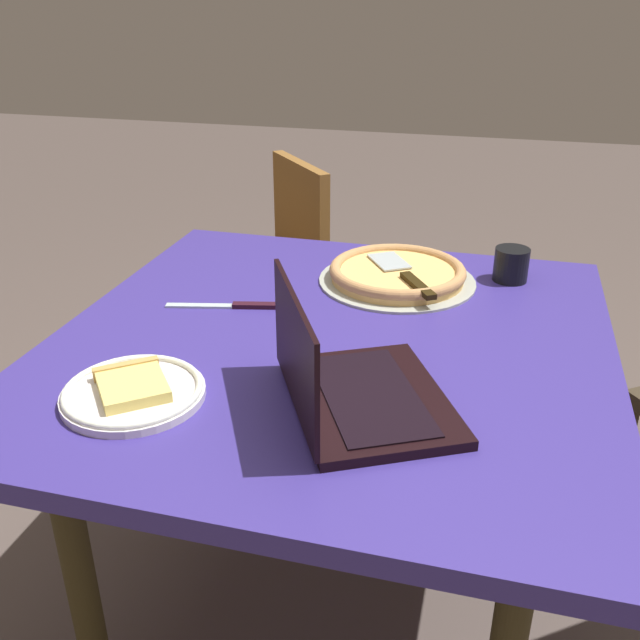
{
  "coord_description": "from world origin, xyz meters",
  "views": [
    {
      "loc": [
        -1.2,
        -0.3,
        1.37
      ],
      "look_at": [
        0.03,
        0.03,
        0.76
      ],
      "focal_mm": 39.36,
      "sensor_mm": 36.0,
      "label": 1
    }
  ],
  "objects_px": {
    "pizza_tray": "(397,274)",
    "drink_cup": "(511,264)",
    "dining_table": "(331,372)",
    "pizza_plate": "(133,391)",
    "chair_far": "(270,266)",
    "laptop": "(349,386)",
    "table_knife": "(235,306)"
  },
  "relations": [
    {
      "from": "pizza_plate",
      "to": "pizza_tray",
      "type": "distance_m",
      "value": 0.71
    },
    {
      "from": "pizza_tray",
      "to": "drink_cup",
      "type": "height_order",
      "value": "drink_cup"
    },
    {
      "from": "laptop",
      "to": "pizza_tray",
      "type": "bearing_deg",
      "value": 0.91
    },
    {
      "from": "table_knife",
      "to": "drink_cup",
      "type": "relative_size",
      "value": 3.06
    },
    {
      "from": "dining_table",
      "to": "chair_far",
      "type": "xyz_separation_m",
      "value": [
        0.92,
        0.44,
        -0.16
      ]
    },
    {
      "from": "pizza_plate",
      "to": "laptop",
      "type": "bearing_deg",
      "value": -79.68
    },
    {
      "from": "pizza_tray",
      "to": "table_knife",
      "type": "distance_m",
      "value": 0.39
    },
    {
      "from": "pizza_plate",
      "to": "table_knife",
      "type": "bearing_deg",
      "value": -4.84
    },
    {
      "from": "dining_table",
      "to": "pizza_plate",
      "type": "height_order",
      "value": "pizza_plate"
    },
    {
      "from": "pizza_plate",
      "to": "drink_cup",
      "type": "xyz_separation_m",
      "value": [
        0.7,
        -0.6,
        0.03
      ]
    },
    {
      "from": "table_knife",
      "to": "laptop",
      "type": "bearing_deg",
      "value": -134.85
    },
    {
      "from": "laptop",
      "to": "dining_table",
      "type": "bearing_deg",
      "value": 20.41
    },
    {
      "from": "pizza_plate",
      "to": "chair_far",
      "type": "height_order",
      "value": "chair_far"
    },
    {
      "from": "dining_table",
      "to": "pizza_plate",
      "type": "xyz_separation_m",
      "value": [
        -0.3,
        0.27,
        0.09
      ]
    },
    {
      "from": "pizza_plate",
      "to": "drink_cup",
      "type": "distance_m",
      "value": 0.92
    },
    {
      "from": "dining_table",
      "to": "pizza_plate",
      "type": "relative_size",
      "value": 4.6
    },
    {
      "from": "pizza_plate",
      "to": "pizza_tray",
      "type": "bearing_deg",
      "value": -29.35
    },
    {
      "from": "pizza_tray",
      "to": "table_knife",
      "type": "relative_size",
      "value": 1.49
    },
    {
      "from": "chair_far",
      "to": "pizza_plate",
      "type": "bearing_deg",
      "value": -171.89
    },
    {
      "from": "drink_cup",
      "to": "chair_far",
      "type": "distance_m",
      "value": 0.98
    },
    {
      "from": "pizza_plate",
      "to": "table_knife",
      "type": "xyz_separation_m",
      "value": [
        0.39,
        -0.03,
        -0.01
      ]
    },
    {
      "from": "dining_table",
      "to": "pizza_tray",
      "type": "xyz_separation_m",
      "value": [
        0.32,
        -0.08,
        0.1
      ]
    },
    {
      "from": "table_knife",
      "to": "dining_table",
      "type": "bearing_deg",
      "value": -109.75
    },
    {
      "from": "dining_table",
      "to": "pizza_plate",
      "type": "bearing_deg",
      "value": 138.45
    },
    {
      "from": "drink_cup",
      "to": "laptop",
      "type": "bearing_deg",
      "value": 158.78
    },
    {
      "from": "laptop",
      "to": "pizza_plate",
      "type": "height_order",
      "value": "laptop"
    },
    {
      "from": "pizza_plate",
      "to": "pizza_tray",
      "type": "relative_size",
      "value": 0.66
    },
    {
      "from": "drink_cup",
      "to": "pizza_tray",
      "type": "bearing_deg",
      "value": 107.17
    },
    {
      "from": "laptop",
      "to": "pizza_plate",
      "type": "relative_size",
      "value": 1.66
    },
    {
      "from": "drink_cup",
      "to": "chair_far",
      "type": "height_order",
      "value": "chair_far"
    },
    {
      "from": "dining_table",
      "to": "chair_far",
      "type": "bearing_deg",
      "value": 25.76
    },
    {
      "from": "pizza_plate",
      "to": "chair_far",
      "type": "bearing_deg",
      "value": 8.11
    }
  ]
}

